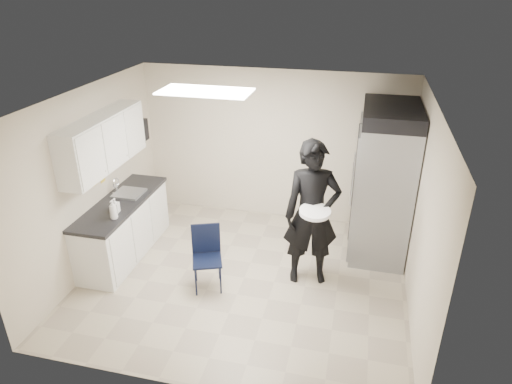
% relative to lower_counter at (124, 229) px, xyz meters
% --- Properties ---
extents(floor, '(4.50, 4.50, 0.00)m').
position_rel_lower_counter_xyz_m(floor, '(1.95, -0.20, -0.43)').
color(floor, tan).
rests_on(floor, ground).
extents(ceiling, '(4.50, 4.50, 0.00)m').
position_rel_lower_counter_xyz_m(ceiling, '(1.95, -0.20, 2.17)').
color(ceiling, white).
rests_on(ceiling, back_wall).
extents(back_wall, '(4.50, 0.00, 4.50)m').
position_rel_lower_counter_xyz_m(back_wall, '(1.95, 1.80, 0.87)').
color(back_wall, beige).
rests_on(back_wall, floor).
extents(left_wall, '(0.00, 4.00, 4.00)m').
position_rel_lower_counter_xyz_m(left_wall, '(-0.30, -0.20, 0.87)').
color(left_wall, beige).
rests_on(left_wall, floor).
extents(right_wall, '(0.00, 4.00, 4.00)m').
position_rel_lower_counter_xyz_m(right_wall, '(4.20, -0.20, 0.87)').
color(right_wall, beige).
rests_on(right_wall, floor).
extents(ceiling_panel, '(1.20, 0.60, 0.02)m').
position_rel_lower_counter_xyz_m(ceiling_panel, '(1.35, 0.20, 2.14)').
color(ceiling_panel, white).
rests_on(ceiling_panel, ceiling).
extents(lower_counter, '(0.60, 1.90, 0.86)m').
position_rel_lower_counter_xyz_m(lower_counter, '(0.00, 0.00, 0.00)').
color(lower_counter, silver).
rests_on(lower_counter, floor).
extents(countertop, '(0.64, 1.95, 0.05)m').
position_rel_lower_counter_xyz_m(countertop, '(0.00, 0.00, 0.46)').
color(countertop, black).
rests_on(countertop, lower_counter).
extents(sink, '(0.42, 0.40, 0.14)m').
position_rel_lower_counter_xyz_m(sink, '(0.02, 0.25, 0.44)').
color(sink, gray).
rests_on(sink, countertop).
extents(faucet, '(0.02, 0.02, 0.24)m').
position_rel_lower_counter_xyz_m(faucet, '(-0.18, 0.25, 0.59)').
color(faucet, silver).
rests_on(faucet, countertop).
extents(upper_cabinets, '(0.35, 1.80, 0.75)m').
position_rel_lower_counter_xyz_m(upper_cabinets, '(-0.13, 0.00, 1.40)').
color(upper_cabinets, silver).
rests_on(upper_cabinets, left_wall).
extents(towel_dispenser, '(0.22, 0.30, 0.35)m').
position_rel_lower_counter_xyz_m(towel_dispenser, '(-0.19, 1.15, 1.19)').
color(towel_dispenser, black).
rests_on(towel_dispenser, left_wall).
extents(notice_sticker_left, '(0.00, 0.12, 0.07)m').
position_rel_lower_counter_xyz_m(notice_sticker_left, '(-0.29, -0.10, 0.79)').
color(notice_sticker_left, yellow).
rests_on(notice_sticker_left, left_wall).
extents(notice_sticker_right, '(0.00, 0.12, 0.07)m').
position_rel_lower_counter_xyz_m(notice_sticker_right, '(-0.29, 0.10, 0.75)').
color(notice_sticker_right, yellow).
rests_on(notice_sticker_right, left_wall).
extents(commercial_fridge, '(0.80, 1.35, 2.10)m').
position_rel_lower_counter_xyz_m(commercial_fridge, '(3.78, 1.07, 0.62)').
color(commercial_fridge, gray).
rests_on(commercial_fridge, floor).
extents(fridge_compressor, '(0.80, 1.35, 0.20)m').
position_rel_lower_counter_xyz_m(fridge_compressor, '(3.78, 1.07, 1.77)').
color(fridge_compressor, black).
rests_on(fridge_compressor, commercial_fridge).
extents(folding_chair, '(0.50, 0.50, 0.88)m').
position_rel_lower_counter_xyz_m(folding_chair, '(1.52, -0.52, 0.01)').
color(folding_chair, black).
rests_on(folding_chair, floor).
extents(man_tuxedo, '(0.86, 0.68, 2.07)m').
position_rel_lower_counter_xyz_m(man_tuxedo, '(2.84, 0.02, 0.60)').
color(man_tuxedo, black).
rests_on(man_tuxedo, floor).
extents(bucket_lid, '(0.49, 0.49, 0.05)m').
position_rel_lower_counter_xyz_m(bucket_lid, '(2.90, -0.22, 0.78)').
color(bucket_lid, white).
rests_on(bucket_lid, man_tuxedo).
extents(soap_bottle_a, '(0.11, 0.11, 0.28)m').
position_rel_lower_counter_xyz_m(soap_bottle_a, '(0.19, -0.50, 0.62)').
color(soap_bottle_a, silver).
rests_on(soap_bottle_a, countertop).
extents(soap_bottle_b, '(0.11, 0.11, 0.22)m').
position_rel_lower_counter_xyz_m(soap_bottle_b, '(0.12, -0.32, 0.59)').
color(soap_bottle_b, '#B9B8C6').
rests_on(soap_bottle_b, countertop).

